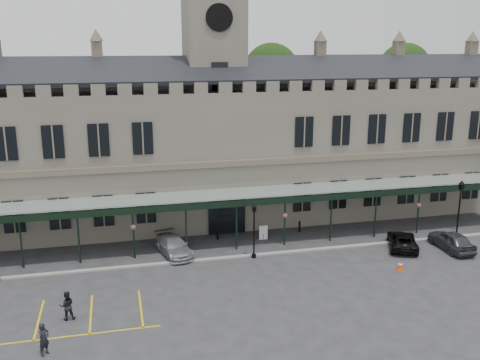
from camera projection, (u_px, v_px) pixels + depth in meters
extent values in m
plane|color=#2C2C2E|center=(261.00, 288.00, 35.90)|extent=(140.00, 140.00, 0.00)
cube|color=#605A50|center=(215.00, 154.00, 49.47)|extent=(60.00, 10.00, 12.00)
cube|color=brown|center=(227.00, 164.00, 44.54)|extent=(60.00, 0.35, 0.50)
cube|color=black|center=(220.00, 69.00, 45.17)|extent=(60.00, 4.77, 2.20)
cube|color=black|center=(209.00, 67.00, 49.88)|extent=(60.00, 4.77, 2.20)
cube|color=black|center=(227.00, 212.00, 45.70)|extent=(3.20, 0.18, 3.80)
cube|color=#605A50|center=(214.00, 100.00, 48.22)|extent=(5.00, 5.00, 22.00)
cylinder|color=silver|center=(219.00, 17.00, 44.06)|extent=(2.20, 0.12, 2.20)
cylinder|color=black|center=(219.00, 17.00, 43.99)|extent=(2.30, 0.04, 2.30)
cube|color=black|center=(220.00, 79.00, 45.31)|extent=(1.40, 0.12, 2.80)
cube|color=#8C9E93|center=(231.00, 194.00, 43.36)|extent=(50.00, 4.00, 0.40)
cube|color=black|center=(237.00, 204.00, 41.53)|extent=(50.00, 0.18, 0.50)
cube|color=gray|center=(242.00, 256.00, 41.07)|extent=(60.00, 0.40, 0.12)
cylinder|color=#332314|center=(270.00, 135.00, 59.74)|extent=(0.70, 0.70, 12.00)
sphere|color=black|center=(271.00, 71.00, 57.99)|extent=(6.00, 6.00, 6.00)
cylinder|color=#332314|center=(400.00, 129.00, 63.32)|extent=(0.70, 0.70, 12.00)
sphere|color=black|center=(404.00, 69.00, 61.57)|extent=(6.00, 6.00, 6.00)
cylinder|color=black|center=(254.00, 256.00, 40.93)|extent=(0.34, 0.34, 0.28)
cylinder|color=black|center=(254.00, 234.00, 40.49)|extent=(0.11, 0.11, 3.78)
cube|color=black|center=(254.00, 209.00, 39.99)|extent=(0.26, 0.26, 0.38)
cone|color=black|center=(254.00, 205.00, 39.90)|extent=(0.42, 0.42, 0.28)
cylinder|color=black|center=(456.00, 238.00, 44.63)|extent=(0.40, 0.40, 0.33)
cylinder|color=black|center=(458.00, 215.00, 44.12)|extent=(0.13, 0.13, 4.44)
cube|color=black|center=(461.00, 187.00, 43.52)|extent=(0.31, 0.31, 0.44)
cone|color=black|center=(462.00, 182.00, 43.43)|extent=(0.49, 0.49, 0.33)
cube|color=#DF4807|center=(400.00, 270.00, 38.68)|extent=(0.39, 0.39, 0.04)
cone|color=#DF4807|center=(400.00, 266.00, 38.60)|extent=(0.45, 0.45, 0.72)
cylinder|color=silver|center=(400.00, 264.00, 38.57)|extent=(0.30, 0.30, 0.10)
cylinder|color=black|center=(263.00, 237.00, 44.69)|extent=(0.06, 0.06, 0.51)
cube|color=silver|center=(263.00, 233.00, 44.60)|extent=(0.71, 0.09, 1.22)
cylinder|color=black|center=(218.00, 234.00, 44.62)|extent=(0.17, 0.17, 0.94)
cylinder|color=black|center=(300.00, 227.00, 46.42)|extent=(0.17, 0.17, 0.97)
imported|color=#989A9F|center=(174.00, 246.00, 41.44)|extent=(2.98, 5.05, 1.37)
imported|color=black|center=(402.00, 240.00, 42.77)|extent=(3.72, 4.99, 1.26)
imported|color=#34363B|center=(452.00, 240.00, 42.40)|extent=(1.83, 4.52, 1.54)
imported|color=black|center=(44.00, 339.00, 28.02)|extent=(0.76, 0.80, 1.83)
imported|color=black|center=(67.00, 306.00, 31.63)|extent=(0.93, 0.76, 1.80)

